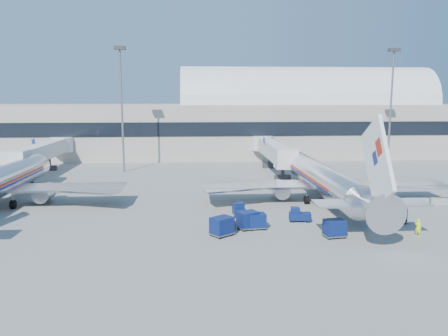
{
  "coord_description": "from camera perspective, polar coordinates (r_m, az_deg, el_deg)",
  "views": [
    {
      "loc": [
        -6.96,
        -50.54,
        13.54
      ],
      "look_at": [
        -3.12,
        6.0,
        4.43
      ],
      "focal_mm": 35.0,
      "sensor_mm": 36.0,
      "label": 1
    }
  ],
  "objects": [
    {
      "name": "cart_train_c",
      "position": [
        43.61,
        -0.28,
        -7.56
      ],
      "size": [
        2.7,
        2.6,
        1.89
      ],
      "rotation": [
        0.0,
        0.0,
        0.65
      ],
      "color": "#0A1A4F",
      "rests_on": "ground"
    },
    {
      "name": "cart_train_a",
      "position": [
        45.93,
        4.28,
        -6.87
      ],
      "size": [
        2.05,
        1.66,
        1.67
      ],
      "rotation": [
        0.0,
        0.0,
        0.11
      ],
      "color": "#0A1A4F",
      "rests_on": "ground"
    },
    {
      "name": "ground",
      "position": [
        52.78,
        3.84,
        -5.75
      ],
      "size": [
        260.0,
        260.0,
        0.0
      ],
      "primitive_type": "plane",
      "color": "gray",
      "rests_on": "ground"
    },
    {
      "name": "ramp_worker",
      "position": [
        47.6,
        24.03,
        -7.09
      ],
      "size": [
        0.71,
        0.78,
        1.78
      ],
      "primitive_type": "imported",
      "rotation": [
        0.0,
        0.0,
        2.15
      ],
      "color": "#CEFB1A",
      "rests_on": "ground"
    },
    {
      "name": "cart_train_b",
      "position": [
        45.86,
        3.13,
        -6.76
      ],
      "size": [
        2.6,
        2.36,
        1.86
      ],
      "rotation": [
        0.0,
        0.0,
        0.44
      ],
      "color": "#0A1A4F",
      "rests_on": "ground"
    },
    {
      "name": "tug_left",
      "position": [
        50.98,
        1.93,
        -5.4
      ],
      "size": [
        1.38,
        2.59,
        1.66
      ],
      "rotation": [
        0.0,
        0.0,
        1.62
      ],
      "color": "#0A1A4F",
      "rests_on": "ground"
    },
    {
      "name": "mast_east",
      "position": [
        88.63,
        21.06,
        9.34
      ],
      "size": [
        2.0,
        1.2,
        22.6
      ],
      "color": "slate",
      "rests_on": "ground"
    },
    {
      "name": "barrier_far",
      "position": [
        62.67,
        26.53,
        -3.9
      ],
      "size": [
        3.0,
        0.55,
        0.9
      ],
      "primitive_type": "cube",
      "color": "#9E9E96",
      "rests_on": "ground"
    },
    {
      "name": "barrier_near",
      "position": [
        59.62,
        21.04,
        -4.17
      ],
      "size": [
        3.0,
        0.55,
        0.9
      ],
      "primitive_type": "cube",
      "color": "#9E9E96",
      "rests_on": "ground"
    },
    {
      "name": "tug_right",
      "position": [
        52.94,
        20.29,
        -5.54
      ],
      "size": [
        2.37,
        1.57,
        1.42
      ],
      "rotation": [
        0.0,
        0.0,
        -0.23
      ],
      "color": "#0A1A4F",
      "rests_on": "ground"
    },
    {
      "name": "barrier_mid",
      "position": [
        61.08,
        23.85,
        -4.04
      ],
      "size": [
        3.0,
        0.55,
        0.9
      ],
      "primitive_type": "cube",
      "color": "#9E9E96",
      "rests_on": "ground"
    },
    {
      "name": "cart_solo_near",
      "position": [
        44.49,
        14.22,
        -7.6
      ],
      "size": [
        2.22,
        1.83,
        1.77
      ],
      "rotation": [
        0.0,
        0.0,
        0.16
      ],
      "color": "#0A1A4F",
      "rests_on": "ground"
    },
    {
      "name": "tug_lead",
      "position": [
        49.36,
        9.77,
        -6.07
      ],
      "size": [
        2.53,
        1.51,
        1.56
      ],
      "rotation": [
        0.0,
        0.0,
        -0.13
      ],
      "color": "#0A1A4F",
      "rests_on": "ground"
    },
    {
      "name": "jetbridge_mid",
      "position": [
        86.39,
        -22.39,
        2.05
      ],
      "size": [
        4.4,
        27.5,
        6.25
      ],
      "color": "silver",
      "rests_on": "ground"
    },
    {
      "name": "cart_open_red",
      "position": [
        44.83,
        -0.16,
        -7.85
      ],
      "size": [
        2.65,
        2.15,
        0.62
      ],
      "rotation": [
        0.0,
        0.0,
        0.24
      ],
      "color": "slate",
      "rests_on": "ground"
    },
    {
      "name": "jetbridge_near",
      "position": [
        83.2,
        6.23,
        2.44
      ],
      "size": [
        4.4,
        27.5,
        6.25
      ],
      "color": "silver",
      "rests_on": "ground"
    },
    {
      "name": "airliner_main",
      "position": [
        58.57,
        13.02,
        -1.55
      ],
      "size": [
        32.0,
        37.26,
        12.07
      ],
      "color": "silver",
      "rests_on": "ground"
    },
    {
      "name": "cart_solo_far",
      "position": [
        51.83,
        21.79,
        -5.67
      ],
      "size": [
        2.24,
        1.97,
        1.66
      ],
      "rotation": [
        0.0,
        0.0,
        -0.33
      ],
      "color": "#0A1A4F",
      "rests_on": "ground"
    },
    {
      "name": "mast_west",
      "position": [
        81.6,
        -13.27,
        9.77
      ],
      "size": [
        2.0,
        1.2,
        22.6
      ],
      "color": "slate",
      "rests_on": "ground"
    },
    {
      "name": "terminal",
      "position": [
        106.88,
        -7.48,
        5.83
      ],
      "size": [
        170.0,
        28.15,
        21.0
      ],
      "color": "#B2AA9E",
      "rests_on": "ground"
    }
  ]
}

